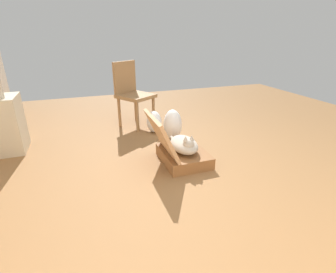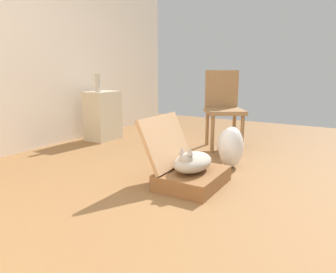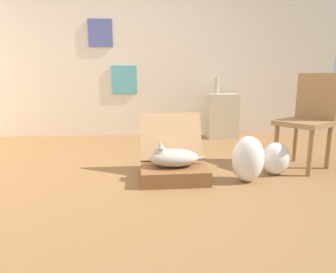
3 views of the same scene
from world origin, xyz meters
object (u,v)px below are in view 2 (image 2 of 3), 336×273
(cat, at_px, (192,162))
(plastic_bag_clear, at_px, (227,143))
(suitcase_base, at_px, (192,178))
(side_table, at_px, (103,116))
(chair, at_px, (223,106))
(plastic_bag_white, at_px, (231,147))
(vase_tall, at_px, (98,83))

(cat, bearing_deg, plastic_bag_clear, 3.15)
(suitcase_base, distance_m, side_table, 2.13)
(plastic_bag_clear, bearing_deg, suitcase_base, -176.79)
(side_table, relative_size, chair, 0.70)
(cat, distance_m, plastic_bag_clear, 1.00)
(cat, bearing_deg, suitcase_base, -1.96)
(suitcase_base, xyz_separation_m, plastic_bag_clear, (0.98, 0.06, 0.09))
(side_table, bearing_deg, suitcase_base, -117.14)
(suitcase_base, relative_size, chair, 0.62)
(cat, height_order, chair, chair)
(suitcase_base, height_order, chair, chair)
(side_table, xyz_separation_m, chair, (0.44, -1.61, 0.18))
(plastic_bag_clear, xyz_separation_m, side_table, (-0.02, 1.82, 0.18))
(cat, distance_m, side_table, 2.12)
(plastic_bag_clear, height_order, side_table, side_table)
(plastic_bag_white, relative_size, plastic_bag_clear, 1.32)
(side_table, relative_size, vase_tall, 2.87)
(side_table, xyz_separation_m, vase_tall, (-0.11, -0.04, 0.45))
(suitcase_base, relative_size, plastic_bag_clear, 1.90)
(plastic_bag_clear, relative_size, chair, 0.33)
(plastic_bag_clear, bearing_deg, cat, -176.85)
(suitcase_base, distance_m, plastic_bag_clear, 0.99)
(suitcase_base, bearing_deg, vase_tall, 65.19)
(suitcase_base, height_order, plastic_bag_clear, plastic_bag_clear)
(suitcase_base, bearing_deg, plastic_bag_white, -9.40)
(cat, height_order, side_table, side_table)
(plastic_bag_white, bearing_deg, side_table, 80.97)
(plastic_bag_white, distance_m, side_table, 2.01)
(plastic_bag_white, xyz_separation_m, plastic_bag_clear, (0.34, 0.16, -0.05))
(plastic_bag_clear, height_order, vase_tall, vase_tall)
(plastic_bag_white, relative_size, side_table, 0.61)
(cat, xyz_separation_m, plastic_bag_clear, (1.00, 0.05, -0.06))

